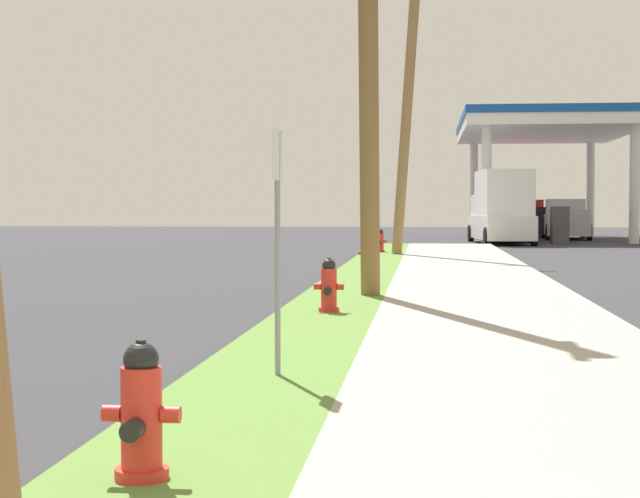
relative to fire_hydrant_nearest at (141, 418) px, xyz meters
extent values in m
cylinder|color=red|center=(0.00, 0.01, -0.30)|extent=(0.29, 0.29, 0.06)
cylinder|color=red|center=(0.00, 0.01, -0.03)|extent=(0.22, 0.22, 0.60)
sphere|color=black|center=(0.00, 0.01, 0.31)|extent=(0.19, 0.19, 0.19)
cylinder|color=black|center=(0.00, 0.01, 0.39)|extent=(0.06, 0.06, 0.05)
cylinder|color=red|center=(-0.16, 0.01, 0.02)|extent=(0.10, 0.09, 0.09)
cylinder|color=red|center=(0.16, 0.01, 0.02)|extent=(0.10, 0.09, 0.09)
cylinder|color=black|center=(0.00, -0.16, -0.03)|extent=(0.11, 0.12, 0.11)
cylinder|color=red|center=(0.16, 8.81, -0.30)|extent=(0.29, 0.29, 0.06)
cylinder|color=red|center=(0.16, 8.81, -0.03)|extent=(0.22, 0.22, 0.60)
sphere|color=black|center=(0.16, 8.81, 0.31)|extent=(0.19, 0.19, 0.19)
cylinder|color=black|center=(0.16, 8.81, 0.39)|extent=(0.06, 0.06, 0.05)
cylinder|color=red|center=(0.00, 8.81, 0.02)|extent=(0.10, 0.09, 0.09)
cylinder|color=red|center=(0.32, 8.81, 0.02)|extent=(0.10, 0.09, 0.09)
cylinder|color=black|center=(0.16, 8.64, -0.03)|extent=(0.11, 0.12, 0.11)
cylinder|color=red|center=(0.09, 19.22, -0.30)|extent=(0.29, 0.29, 0.06)
cylinder|color=red|center=(0.09, 19.22, -0.03)|extent=(0.22, 0.22, 0.60)
sphere|color=black|center=(0.09, 19.22, 0.31)|extent=(0.19, 0.19, 0.19)
cylinder|color=black|center=(0.09, 19.22, 0.39)|extent=(0.06, 0.06, 0.05)
cylinder|color=red|center=(-0.07, 19.22, 0.02)|extent=(0.10, 0.09, 0.09)
cylinder|color=red|center=(0.25, 19.22, 0.02)|extent=(0.10, 0.09, 0.09)
cylinder|color=black|center=(0.09, 19.05, -0.03)|extent=(0.11, 0.12, 0.11)
cylinder|color=red|center=(0.02, 27.78, -0.30)|extent=(0.29, 0.29, 0.06)
cylinder|color=red|center=(0.02, 27.78, -0.03)|extent=(0.22, 0.22, 0.60)
sphere|color=black|center=(0.02, 27.78, 0.31)|extent=(0.19, 0.19, 0.19)
cylinder|color=black|center=(0.02, 27.78, 0.39)|extent=(0.06, 0.06, 0.05)
cylinder|color=red|center=(-0.14, 27.78, 0.02)|extent=(0.10, 0.09, 0.09)
cylinder|color=red|center=(0.18, 27.78, 0.02)|extent=(0.10, 0.09, 0.09)
cylinder|color=black|center=(0.02, 27.61, -0.03)|extent=(0.11, 0.12, 0.11)
cylinder|color=olive|center=(0.57, 11.07, 4.02)|extent=(0.37, 1.31, 8.69)
cylinder|color=#937047|center=(0.91, 26.35, 4.44)|extent=(1.03, 0.55, 9.53)
cylinder|color=gray|center=(0.23, 3.44, 0.72)|extent=(0.05, 0.05, 2.10)
cube|color=white|center=(0.23, 3.44, 1.57)|extent=(0.04, 0.36, 0.44)
cylinder|color=silver|center=(4.09, 39.81, 2.10)|extent=(0.44, 0.44, 5.09)
cylinder|color=silver|center=(10.39, 39.81, 2.10)|extent=(0.44, 0.44, 5.09)
cylinder|color=silver|center=(4.09, 51.71, 2.10)|extent=(0.44, 0.44, 5.09)
cylinder|color=silver|center=(10.39, 51.71, 2.10)|extent=(0.44, 0.44, 5.09)
cube|color=white|center=(7.24, 45.76, 4.89)|extent=(8.09, 13.69, 0.50)
cube|color=#144C9E|center=(7.24, 45.76, 5.32)|extent=(8.19, 13.79, 0.36)
cube|color=#47474C|center=(7.24, 39.81, 0.35)|extent=(0.70, 1.10, 1.60)
cube|color=#47474C|center=(7.24, 51.71, 0.35)|extent=(0.70, 1.10, 1.60)
cube|color=tan|center=(5.30, 42.26, 0.14)|extent=(2.17, 4.63, 0.85)
cube|color=tan|center=(5.28, 42.03, 0.85)|extent=(1.76, 2.15, 0.56)
cylinder|color=black|center=(4.57, 44.02, -0.15)|extent=(0.27, 0.62, 0.60)
cylinder|color=black|center=(6.29, 43.88, -0.15)|extent=(0.27, 0.62, 0.60)
cylinder|color=black|center=(4.30, 40.63, -0.15)|extent=(0.27, 0.62, 0.60)
cylinder|color=black|center=(6.02, 40.50, -0.15)|extent=(0.27, 0.62, 0.60)
cube|color=black|center=(7.12, 49.26, 0.14)|extent=(2.09, 4.60, 0.85)
cube|color=black|center=(7.13, 49.03, 0.85)|extent=(1.72, 2.12, 0.56)
cylinder|color=black|center=(6.16, 50.90, -0.15)|extent=(0.26, 0.61, 0.60)
cylinder|color=black|center=(7.88, 51.01, -0.15)|extent=(0.26, 0.61, 0.60)
cylinder|color=black|center=(6.36, 47.51, -0.15)|extent=(0.26, 0.61, 0.60)
cylinder|color=black|center=(8.08, 47.61, -0.15)|extent=(0.26, 0.61, 0.60)
cube|color=#BCBCC1|center=(8.31, 45.75, 0.26)|extent=(2.40, 5.54, 1.00)
cube|color=#BCBCC1|center=(8.38, 46.72, 1.14)|extent=(1.99, 2.19, 0.76)
cube|color=#BCBCC1|center=(8.22, 44.57, 0.88)|extent=(2.10, 3.05, 0.24)
cylinder|color=black|center=(7.52, 47.97, -0.07)|extent=(0.28, 0.77, 0.76)
cylinder|color=black|center=(9.42, 47.83, -0.07)|extent=(0.28, 0.77, 0.76)
cylinder|color=black|center=(7.20, 43.68, -0.07)|extent=(0.28, 0.77, 0.76)
cylinder|color=black|center=(9.09, 43.54, -0.07)|extent=(0.28, 0.77, 0.76)
cube|color=red|center=(6.82, 52.33, 0.26)|extent=(2.03, 5.41, 1.00)
cube|color=red|center=(6.82, 51.35, 1.14)|extent=(1.85, 2.06, 0.76)
cube|color=red|center=(6.83, 53.51, 0.88)|extent=(1.89, 2.93, 0.24)
cylinder|color=black|center=(7.76, 50.17, -0.07)|extent=(0.22, 0.76, 0.76)
cylinder|color=black|center=(5.86, 50.18, -0.07)|extent=(0.22, 0.76, 0.76)
cylinder|color=black|center=(7.78, 54.47, -0.07)|extent=(0.22, 0.76, 0.76)
cylinder|color=black|center=(5.88, 54.48, -0.07)|extent=(0.22, 0.76, 0.76)
cube|color=white|center=(4.67, 39.10, 0.26)|extent=(2.50, 6.54, 1.00)
cube|color=white|center=(4.73, 38.33, 1.71)|extent=(2.27, 4.11, 1.90)
cube|color=white|center=(4.51, 41.14, 1.21)|extent=(2.00, 2.19, 0.90)
cylinder|color=black|center=(3.51, 41.67, -0.07)|extent=(0.28, 0.77, 0.76)
cylinder|color=black|center=(5.41, 41.81, -0.07)|extent=(0.28, 0.77, 0.76)
cylinder|color=black|center=(3.93, 36.38, -0.07)|extent=(0.28, 0.77, 0.76)
cylinder|color=black|center=(5.83, 36.53, -0.07)|extent=(0.28, 0.77, 0.76)
camera|label=1|loc=(1.51, -5.27, 1.13)|focal=57.46mm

